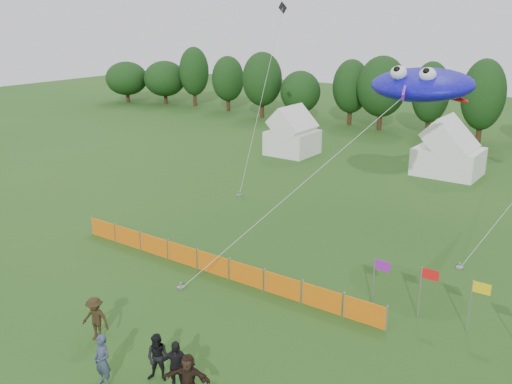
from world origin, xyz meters
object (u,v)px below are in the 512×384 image
Objects in this scene: stingray_kite at (425,84)px; spectator_a at (102,361)px; tent_left at (292,135)px; spectator_b at (158,358)px; spectator_c at (95,319)px; spectator_d at (176,367)px; spectator_f at (188,378)px; tent_right at (449,153)px; barrier_fence at (213,264)px.

spectator_a is at bearing -99.36° from stingray_kite.
spectator_b is (13.78, -30.63, -0.86)m from tent_left.
spectator_b is 0.98× the size of spectator_c.
spectator_d is 0.09× the size of stingray_kite.
spectator_d is at bearing -93.05° from stingray_kite.
spectator_c is at bearing 149.18° from spectator_f.
tent_right is 32.08m from spectator_d.
stingray_kite reaches higher than barrier_fence.
tent_left reaches higher than spectator_f.
tent_right is 31.93m from spectator_b.
spectator_c is (-2.48, 1.73, -0.06)m from spectator_a.
stingray_kite is (1.95, 18.57, 7.59)m from spectator_b.
spectator_a reaches higher than spectator_b.
spectator_a is 1.86m from spectator_b.
stingray_kite is at bearing 57.76° from spectator_b.
spectator_c is 4.79m from spectator_d.
stingray_kite is (3.27, 19.87, 7.52)m from spectator_a.
barrier_fence is at bearing 75.14° from spectator_c.
barrier_fence is at bearing 101.00° from spectator_f.
spectator_b is at bearing 148.15° from spectator_f.
spectator_c is (9.97, -30.19, -0.85)m from tent_left.
tent_left is 25.13m from barrier_fence.
spectator_d is (4.76, -0.57, 0.07)m from spectator_c.
spectator_a reaches higher than spectator_f.
spectator_c is 1.05× the size of spectator_f.
tent_left is 0.22× the size of barrier_fence.
barrier_fence is 10.03× the size of spectator_c.
tent_left is 2.03× the size of spectator_d.
spectator_a is 0.09× the size of stingray_kite.
tent_right reaches higher than spectator_c.
stingray_kite is at bearing -37.48° from tent_left.
tent_right is 2.89× the size of spectator_f.
spectator_a is 3.08m from spectator_f.
stingray_kite is at bearing 82.40° from spectator_a.
stingray_kite is at bearing 57.08° from spectator_c.
spectator_d reaches higher than spectator_b.
tent_right is 33.24m from spectator_a.
tent_left is at bearing 92.61° from spectator_f.
spectator_f is 20.28m from stingray_kite.
stingray_kite is (2.25, -13.34, 6.72)m from tent_right.
tent_right is at bearing 64.29° from spectator_b.
spectator_a is (-1.02, -33.21, -0.80)m from tent_right.
spectator_c is (0.06, -7.13, 0.39)m from barrier_fence.
spectator_a reaches higher than spectator_c.
barrier_fence is 10.52× the size of spectator_f.
tent_right is at bearing 63.18° from spectator_d.
tent_left is 2.30× the size of spectator_f.
spectator_b is at bearing -62.97° from barrier_fence.
stingray_kite reaches higher than spectator_c.
tent_left is at bearing 92.96° from spectator_c.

